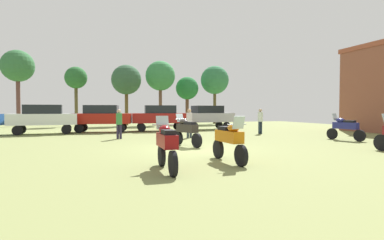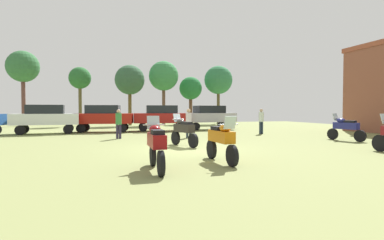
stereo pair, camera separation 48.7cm
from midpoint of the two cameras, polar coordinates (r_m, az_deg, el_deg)
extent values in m
cube|color=olive|center=(13.13, 0.14, -5.38)|extent=(44.00, 52.00, 0.02)
cylinder|color=black|center=(14.36, 32.60, -3.67)|extent=(0.19, 0.68, 0.67)
cylinder|color=black|center=(9.10, -5.82, -6.52)|extent=(0.13, 0.65, 0.65)
cylinder|color=black|center=(7.66, -4.00, -8.12)|extent=(0.13, 0.65, 0.65)
cube|color=maroon|center=(8.31, -5.00, -3.81)|extent=(0.39, 1.27, 0.36)
ellipsoid|color=maroon|center=(8.56, -5.34, -1.76)|extent=(0.33, 0.49, 0.24)
cube|color=black|center=(8.07, -4.72, -2.27)|extent=(0.31, 0.57, 0.12)
cube|color=silver|center=(8.87, -5.69, -0.47)|extent=(0.36, 0.16, 0.39)
cylinder|color=#B7B7BC|center=(8.78, -5.58, -0.89)|extent=(0.62, 0.05, 0.04)
cylinder|color=black|center=(18.82, 25.47, -2.38)|extent=(0.27, 0.63, 0.62)
cylinder|color=black|center=(18.01, 29.59, -2.63)|extent=(0.27, 0.63, 0.62)
cube|color=navy|center=(18.37, 27.51, -0.98)|extent=(0.68, 1.37, 0.36)
ellipsoid|color=navy|center=(18.52, 26.74, -0.08)|extent=(0.43, 0.54, 0.24)
cube|color=black|center=(18.24, 28.14, -0.25)|extent=(0.43, 0.62, 0.12)
cube|color=silver|center=(18.70, 25.89, 0.51)|extent=(0.39, 0.24, 0.39)
cylinder|color=#B7B7BC|center=(18.64, 26.14, 0.31)|extent=(0.61, 0.19, 0.04)
cylinder|color=black|center=(14.48, -2.13, -3.38)|extent=(0.31, 0.65, 0.64)
cylinder|color=black|center=(13.26, 1.27, -3.87)|extent=(0.31, 0.65, 0.64)
cube|color=#2B2521|center=(13.83, -0.51, -1.54)|extent=(0.73, 1.30, 0.36)
ellipsoid|color=#2B2521|center=(14.05, -1.14, -0.35)|extent=(0.45, 0.56, 0.24)
cube|color=black|center=(13.63, 0.01, -0.58)|extent=(0.46, 0.63, 0.12)
cube|color=silver|center=(14.30, -1.83, 0.42)|extent=(0.39, 0.26, 0.39)
cylinder|color=#B7B7BC|center=(14.23, -1.63, 0.17)|extent=(0.60, 0.23, 0.04)
cylinder|color=black|center=(9.03, 9.05, -6.62)|extent=(0.15, 0.65, 0.64)
cylinder|color=black|center=(10.44, 5.00, -5.45)|extent=(0.15, 0.65, 0.64)
cube|color=#C76E0D|center=(9.68, 6.89, -3.06)|extent=(0.41, 1.36, 0.36)
ellipsoid|color=#C76E0D|center=(9.39, 7.69, -1.50)|extent=(0.34, 0.49, 0.24)
cube|color=black|center=(9.87, 6.30, -1.56)|extent=(0.32, 0.57, 0.12)
cube|color=silver|center=(9.08, 8.63, -0.48)|extent=(0.37, 0.17, 0.39)
cylinder|color=#B7B7BC|center=(9.17, 8.34, -0.83)|extent=(0.62, 0.06, 0.04)
cylinder|color=black|center=(23.25, -19.50, -1.49)|extent=(0.67, 0.33, 0.64)
cylinder|color=black|center=(24.65, -18.75, -1.30)|extent=(0.67, 0.33, 0.64)
cylinder|color=black|center=(22.77, -12.31, -1.50)|extent=(0.67, 0.33, 0.64)
cylinder|color=black|center=(24.20, -11.97, -1.29)|extent=(0.67, 0.33, 0.64)
cube|color=#9F1B11|center=(23.64, -15.68, 0.29)|extent=(4.54, 2.50, 0.75)
cube|color=black|center=(23.63, -15.69, 1.93)|extent=(2.60, 1.96, 0.61)
cylinder|color=black|center=(23.32, -8.55, -1.39)|extent=(0.66, 0.29, 0.64)
cylinder|color=black|center=(24.76, -8.65, -1.20)|extent=(0.66, 0.29, 0.64)
cylinder|color=black|center=(23.58, -1.43, -1.34)|extent=(0.66, 0.29, 0.64)
cylinder|color=black|center=(25.00, -1.93, -1.15)|extent=(0.66, 0.29, 0.64)
cube|color=maroon|center=(24.09, -5.13, 0.38)|extent=(4.47, 2.25, 0.75)
cube|color=black|center=(24.08, -5.13, 2.00)|extent=(2.52, 1.83, 0.61)
cylinder|color=black|center=(22.82, -28.93, -1.68)|extent=(0.65, 0.26, 0.64)
cylinder|color=black|center=(24.24, -28.38, -1.48)|extent=(0.65, 0.26, 0.64)
cylinder|color=black|center=(22.53, -21.57, -1.62)|extent=(0.65, 0.26, 0.64)
cylinder|color=black|center=(23.97, -21.45, -1.42)|extent=(0.65, 0.26, 0.64)
cube|color=silver|center=(23.31, -25.12, 0.15)|extent=(4.39, 2.04, 0.75)
cube|color=black|center=(23.31, -25.15, 1.82)|extent=(2.45, 1.71, 0.61)
cylinder|color=black|center=(24.47, 1.32, -1.22)|extent=(0.65, 0.26, 0.64)
cylinder|color=black|center=(25.81, 0.15, -1.05)|extent=(0.65, 0.26, 0.64)
cylinder|color=black|center=(25.68, 7.40, -1.08)|extent=(0.65, 0.26, 0.64)
cylinder|color=black|center=(26.96, 5.99, -0.94)|extent=(0.65, 0.26, 0.64)
cube|color=#A9A9BB|center=(25.67, 3.77, 0.48)|extent=(4.41, 2.08, 0.75)
cube|color=black|center=(25.66, 3.77, 1.99)|extent=(2.47, 1.74, 0.61)
cylinder|color=#222E3F|center=(21.44, 13.26, -1.44)|extent=(0.14, 0.14, 0.84)
cylinder|color=#222E3F|center=(21.55, 13.60, -1.43)|extent=(0.14, 0.14, 0.84)
cylinder|color=silver|center=(21.47, 13.44, 0.58)|extent=(0.40, 0.40, 0.67)
sphere|color=tan|center=(21.46, 13.45, 1.77)|extent=(0.23, 0.23, 0.23)
cylinder|color=#2C243F|center=(17.86, -12.53, -2.14)|extent=(0.14, 0.14, 0.82)
cylinder|color=#2C243F|center=(17.92, -13.04, -2.13)|extent=(0.14, 0.14, 0.82)
cylinder|color=#357D3D|center=(17.85, -12.80, 0.21)|extent=(0.45, 0.45, 0.65)
sphere|color=tan|center=(17.85, -12.81, 1.61)|extent=(0.22, 0.22, 0.22)
cylinder|color=#2B353E|center=(18.02, -0.13, -2.03)|extent=(0.14, 0.14, 0.83)
cylinder|color=#2B353E|center=(18.02, 0.41, -2.03)|extent=(0.14, 0.14, 0.83)
cylinder|color=silver|center=(17.98, 0.14, 0.34)|extent=(0.42, 0.42, 0.66)
sphere|color=tan|center=(17.97, 0.14, 1.75)|extent=(0.23, 0.23, 0.23)
cylinder|color=brown|center=(35.77, 0.13, 2.13)|extent=(0.40, 0.40, 3.58)
sphere|color=#216D32|center=(35.86, 0.13, 5.95)|extent=(2.65, 2.65, 2.65)
cylinder|color=brown|center=(33.11, -11.12, 2.59)|extent=(0.36, 0.36, 4.13)
sphere|color=#305739|center=(33.26, -11.15, 7.37)|extent=(3.13, 3.13, 3.13)
cylinder|color=brown|center=(33.51, -19.78, 2.77)|extent=(0.33, 0.33, 4.44)
sphere|color=#26622D|center=(33.67, -19.83, 7.41)|extent=(2.23, 2.23, 2.23)
cylinder|color=brown|center=(35.23, -28.62, 3.32)|extent=(0.38, 0.38, 5.32)
sphere|color=#306738|center=(35.48, -28.71, 8.76)|extent=(3.15, 3.15, 3.15)
cylinder|color=brown|center=(33.89, -4.90, 3.05)|extent=(0.36, 0.36, 4.67)
sphere|color=#348044|center=(34.09, -4.92, 8.21)|extent=(3.26, 3.26, 3.26)
cylinder|color=#4E4326|center=(36.84, 5.32, 2.81)|extent=(0.35, 0.35, 4.48)
sphere|color=#2E7143|center=(37.01, 5.33, 7.46)|extent=(3.37, 3.37, 3.37)
camera|label=1|loc=(0.24, -89.28, 0.02)|focal=28.54mm
camera|label=2|loc=(0.24, 90.72, -0.02)|focal=28.54mm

